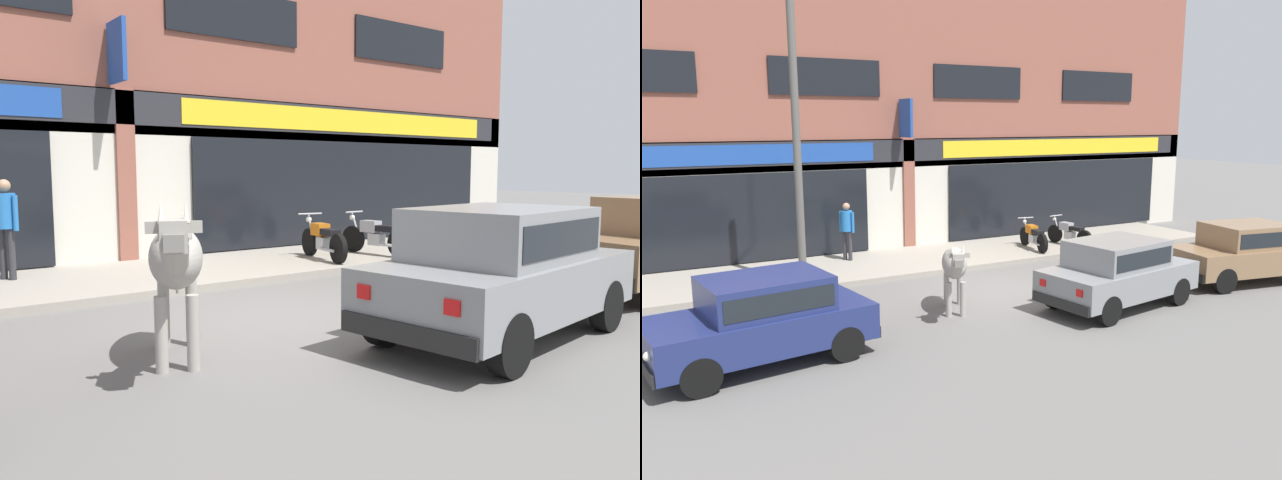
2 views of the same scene
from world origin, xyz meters
TOP-DOWN VIEW (x-y plane):
  - ground_plane at (0.00, 0.00)m, footprint 90.00×90.00m
  - sidewalk at (0.00, 3.84)m, footprint 19.00×3.28m
  - shop_building at (-0.00, 5.74)m, footprint 23.00×1.40m
  - cow at (-1.84, -0.79)m, footprint 1.17×2.00m
  - car_2 at (1.35, -2.19)m, footprint 3.76×2.06m
  - motorcycle_0 at (3.07, 3.23)m, footprint 0.63×1.80m
  - motorcycle_1 at (4.36, 3.13)m, footprint 0.52×1.81m
  - pedestrian at (-2.33, 4.48)m, footprint 0.32×0.43m

SIDE VIEW (x-z plane):
  - ground_plane at x=0.00m, z-range 0.00..0.00m
  - sidewalk at x=0.00m, z-range 0.00..0.12m
  - motorcycle_0 at x=3.07m, z-range 0.07..0.95m
  - motorcycle_1 at x=4.36m, z-range 0.07..0.95m
  - car_2 at x=1.35m, z-range 0.08..1.54m
  - cow at x=-1.84m, z-range 0.20..1.81m
  - pedestrian at x=-2.33m, z-range 0.31..1.91m
  - shop_building at x=0.00m, z-range -0.22..8.29m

